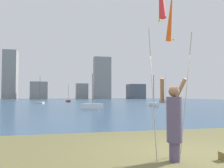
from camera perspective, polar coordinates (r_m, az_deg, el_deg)
name	(u,v)px	position (r m, az deg, el deg)	size (l,w,h in m)	color
ground	(68,102)	(56.86, -10.42, -4.31)	(120.00, 138.00, 0.12)	brown
person	(174,120)	(5.85, 14.52, -8.21)	(0.72, 0.53, 1.95)	#594C72
kite_flag_right	(171,17)	(7.19, 13.86, 15.10)	(0.16, 1.30, 4.55)	#B2B2B7
sailboat_0	(154,104)	(34.59, 9.90, -4.68)	(0.69, 2.81, 4.44)	white
sailboat_1	(68,101)	(57.73, -10.33, -3.97)	(0.98, 1.82, 4.08)	maroon
sailboat_2	(166,101)	(52.30, 12.70, -3.91)	(2.54, 2.64, 6.04)	silver
sailboat_3	(92,106)	(26.03, -4.69, -5.32)	(2.35, 0.77, 3.94)	white
sailboat_5	(40,102)	(46.36, -16.78, -4.16)	(1.74, 1.50, 5.19)	silver
skyline_tower_1	(10,75)	(114.78, -22.99, 2.02)	(5.70, 7.16, 21.31)	gray
skyline_tower_2	(39,90)	(110.29, -16.89, -1.47)	(7.38, 6.48, 7.53)	gray
skyline_tower_3	(82,91)	(113.76, -7.16, -1.71)	(5.45, 5.52, 7.11)	gray
skyline_tower_4	(102,78)	(113.03, -2.35, 1.45)	(7.95, 4.21, 19.61)	gray
skyline_tower_5	(136,91)	(119.12, 5.67, -1.77)	(7.85, 7.60, 7.10)	#565B66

